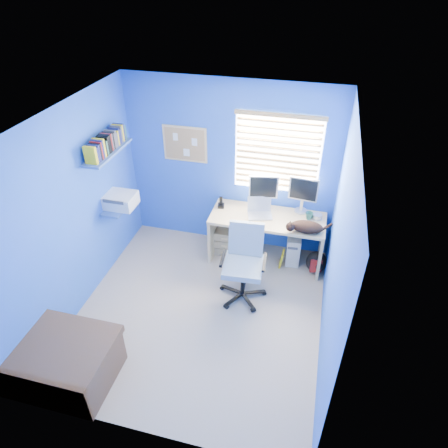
% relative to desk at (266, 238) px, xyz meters
% --- Properties ---
extents(floor, '(3.00, 3.20, 0.00)m').
position_rel_desk_xyz_m(floor, '(-0.63, -1.26, -0.37)').
color(floor, '#A09282').
rests_on(floor, ground).
extents(ceiling, '(3.00, 3.20, 0.00)m').
position_rel_desk_xyz_m(ceiling, '(-0.63, -1.26, 2.13)').
color(ceiling, white).
rests_on(ceiling, wall_back).
extents(wall_back, '(3.00, 0.01, 2.50)m').
position_rel_desk_xyz_m(wall_back, '(-0.63, 0.34, 0.88)').
color(wall_back, blue).
rests_on(wall_back, ground).
extents(wall_front, '(3.00, 0.01, 2.50)m').
position_rel_desk_xyz_m(wall_front, '(-0.63, -2.86, 0.88)').
color(wall_front, blue).
rests_on(wall_front, ground).
extents(wall_left, '(0.01, 3.20, 2.50)m').
position_rel_desk_xyz_m(wall_left, '(-2.13, -1.26, 0.88)').
color(wall_left, blue).
rests_on(wall_left, ground).
extents(wall_right, '(0.01, 3.20, 2.50)m').
position_rel_desk_xyz_m(wall_right, '(0.87, -1.26, 0.88)').
color(wall_right, blue).
rests_on(wall_right, ground).
extents(desk, '(1.59, 0.65, 0.74)m').
position_rel_desk_xyz_m(desk, '(0.00, 0.00, 0.00)').
color(desk, '#E0BA7F').
rests_on(desk, floor).
extents(laptop, '(0.39, 0.34, 0.22)m').
position_rel_desk_xyz_m(laptop, '(-0.11, 0.00, 0.48)').
color(laptop, silver).
rests_on(laptop, desk).
extents(monitor_left, '(0.42, 0.19, 0.54)m').
position_rel_desk_xyz_m(monitor_left, '(-0.11, 0.19, 0.64)').
color(monitor_left, silver).
rests_on(monitor_left, desk).
extents(monitor_right, '(0.41, 0.16, 0.54)m').
position_rel_desk_xyz_m(monitor_right, '(0.43, 0.26, 0.64)').
color(monitor_right, silver).
rests_on(monitor_right, desk).
extents(phone, '(0.11, 0.13, 0.17)m').
position_rel_desk_xyz_m(phone, '(-0.70, 0.10, 0.45)').
color(phone, black).
rests_on(phone, desk).
extents(mug, '(0.10, 0.09, 0.10)m').
position_rel_desk_xyz_m(mug, '(0.55, 0.09, 0.42)').
color(mug, '#2C695C').
rests_on(mug, desk).
extents(cd_spindle, '(0.13, 0.13, 0.07)m').
position_rel_desk_xyz_m(cd_spindle, '(0.66, 0.13, 0.41)').
color(cd_spindle, silver).
rests_on(cd_spindle, desk).
extents(cat, '(0.47, 0.34, 0.15)m').
position_rel_desk_xyz_m(cat, '(0.54, -0.21, 0.45)').
color(cat, black).
rests_on(cat, desk).
extents(tower_pc, '(0.22, 0.45, 0.45)m').
position_rel_desk_xyz_m(tower_pc, '(0.39, 0.10, -0.14)').
color(tower_pc, beige).
rests_on(tower_pc, floor).
extents(drawer_boxes, '(0.35, 0.28, 0.41)m').
position_rel_desk_xyz_m(drawer_boxes, '(-0.59, 0.03, -0.17)').
color(drawer_boxes, tan).
rests_on(drawer_boxes, floor).
extents(yellow_book, '(0.03, 0.17, 0.24)m').
position_rel_desk_xyz_m(yellow_book, '(0.25, -0.10, -0.25)').
color(yellow_book, yellow).
rests_on(yellow_book, floor).
extents(backpack, '(0.34, 0.29, 0.34)m').
position_rel_desk_xyz_m(backpack, '(0.74, -0.11, -0.20)').
color(backpack, black).
rests_on(backpack, floor).
extents(bed_corner, '(1.09, 0.77, 0.52)m').
position_rel_desk_xyz_m(bed_corner, '(-1.76, -2.50, -0.11)').
color(bed_corner, '#4C3326').
rests_on(bed_corner, floor).
extents(office_chair, '(0.64, 0.64, 1.02)m').
position_rel_desk_xyz_m(office_chair, '(-0.17, -0.80, 0.01)').
color(office_chair, black).
rests_on(office_chair, floor).
extents(window_blinds, '(1.15, 0.05, 1.10)m').
position_rel_desk_xyz_m(window_blinds, '(0.02, 0.31, 1.18)').
color(window_blinds, white).
rests_on(window_blinds, ground).
extents(corkboard, '(0.64, 0.02, 0.52)m').
position_rel_desk_xyz_m(corkboard, '(-1.28, 0.33, 1.18)').
color(corkboard, '#E0BA7F').
rests_on(corkboard, ground).
extents(wall_shelves, '(0.42, 0.90, 1.05)m').
position_rel_desk_xyz_m(wall_shelves, '(-1.98, -0.51, 1.06)').
color(wall_shelves, '#395DA6').
rests_on(wall_shelves, ground).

